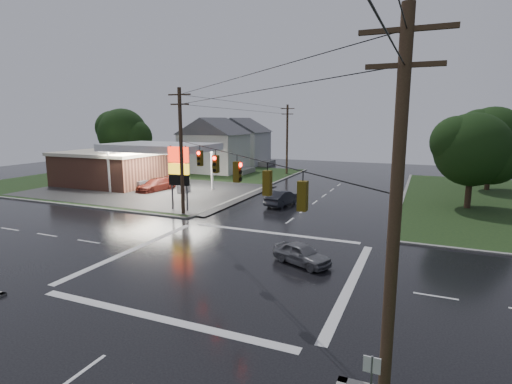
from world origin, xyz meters
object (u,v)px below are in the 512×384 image
at_px(pylon_sign, 179,168).
at_px(house_far, 241,141).
at_px(house_near, 214,144).
at_px(car_crossing, 302,254).
at_px(utility_pole_nw, 181,150).
at_px(utility_pole_se, 394,225).
at_px(tree_ne_near, 474,150).
at_px(tree_nw_behind, 123,133).
at_px(car_north, 282,198).
at_px(tree_ne_far, 494,138).
at_px(utility_pole_n, 287,138).
at_px(car_pump, 156,185).
at_px(gas_station, 120,165).

bearing_deg(pylon_sign, house_far, 106.98).
relative_size(house_near, car_crossing, 3.01).
height_order(utility_pole_nw, car_crossing, utility_pole_nw).
distance_m(utility_pole_se, tree_ne_near, 31.83).
bearing_deg(tree_nw_behind, utility_pole_se, -42.34).
xyz_separation_m(utility_pole_se, car_north, (-12.10, 25.95, -4.97)).
xyz_separation_m(pylon_sign, car_crossing, (14.33, -8.87, -3.39)).
distance_m(pylon_sign, utility_pole_se, 28.34).
relative_size(pylon_sign, utility_pole_nw, 0.55).
bearing_deg(house_far, tree_ne_far, -19.71).
xyz_separation_m(utility_pole_nw, utility_pole_n, (0.00, 28.50, -0.25)).
bearing_deg(tree_ne_near, utility_pole_se, -98.38).
distance_m(utility_pole_nw, tree_nw_behind, 31.82).
bearing_deg(car_crossing, utility_pole_se, -129.06).
relative_size(utility_pole_se, car_north, 2.43).
distance_m(utility_pole_n, car_crossing, 39.04).
bearing_deg(car_crossing, house_far, 53.03).
bearing_deg(tree_ne_near, car_north, -161.67).
distance_m(pylon_sign, house_far, 39.21).
xyz_separation_m(utility_pole_nw, house_near, (-11.45, 26.50, -1.32)).
xyz_separation_m(pylon_sign, car_pump, (-8.36, 7.51, -3.25)).
xyz_separation_m(pylon_sign, utility_pole_nw, (1.00, -1.00, 1.71)).
xyz_separation_m(tree_ne_near, car_north, (-16.74, -5.55, -4.81)).
distance_m(gas_station, tree_ne_near, 40.00).
height_order(house_far, car_north, house_far).
relative_size(house_far, tree_ne_far, 1.13).
xyz_separation_m(utility_pole_n, tree_ne_far, (26.65, -4.01, 0.71)).
bearing_deg(house_far, utility_pole_se, -61.32).
bearing_deg(house_far, tree_ne_near, -35.77).
bearing_deg(house_near, utility_pole_nw, -66.63).
bearing_deg(house_far, car_north, -58.48).
bearing_deg(utility_pole_n, car_crossing, -69.87).
relative_size(pylon_sign, house_far, 0.54).
bearing_deg(tree_ne_near, tree_nw_behind, 170.53).
xyz_separation_m(pylon_sign, car_north, (7.90, 5.95, -3.26)).
height_order(utility_pole_nw, house_near, utility_pole_nw).
height_order(gas_station, utility_pole_n, utility_pole_n).
distance_m(house_near, car_crossing, 42.54).
xyz_separation_m(tree_ne_far, car_pump, (-36.01, -15.99, -5.42)).
height_order(utility_pole_n, tree_nw_behind, utility_pole_n).
xyz_separation_m(tree_nw_behind, car_pump, (14.98, -11.99, -5.42)).
distance_m(utility_pole_se, car_north, 29.06).
relative_size(utility_pole_nw, car_pump, 2.11).
distance_m(house_near, tree_nw_behind, 14.33).
relative_size(utility_pole_nw, tree_nw_behind, 1.10).
xyz_separation_m(tree_ne_far, car_north, (-19.75, -17.55, -5.43)).
relative_size(gas_station, utility_pole_n, 2.50).
height_order(house_near, tree_nw_behind, tree_nw_behind).
relative_size(pylon_sign, utility_pole_n, 0.57).
distance_m(tree_nw_behind, tree_ne_near, 48.65).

